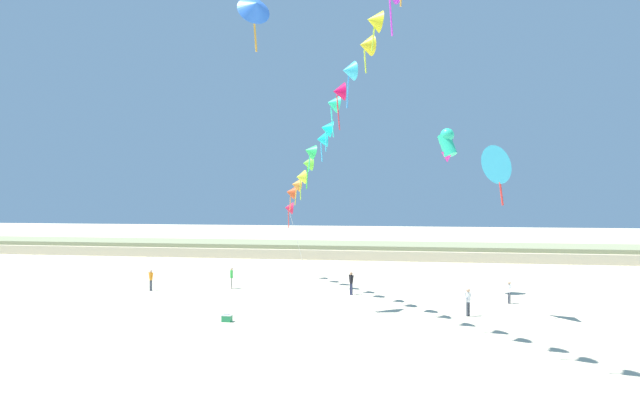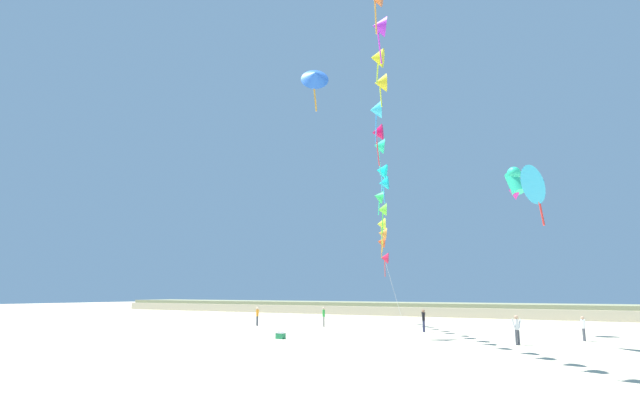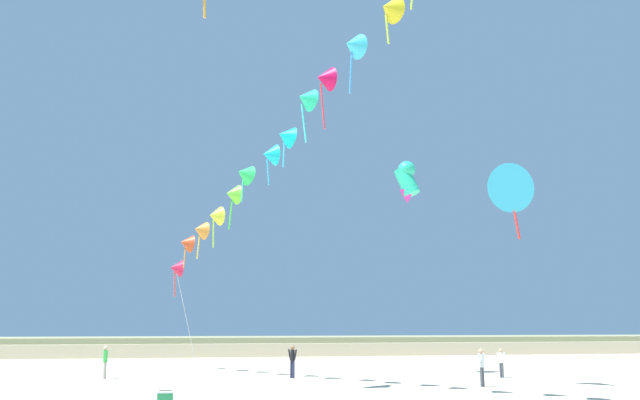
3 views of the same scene
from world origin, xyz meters
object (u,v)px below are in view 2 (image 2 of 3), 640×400
object	(u,v)px
person_mid_center	(257,315)
person_far_right	(583,327)
person_far_left	(424,319)
person_near_right	(517,328)
person_near_left	(324,315)
large_kite_mid_trail	(515,182)
large_kite_low_lead	(538,183)
beach_cooler	(281,336)
large_kite_high_solo	(315,76)

from	to	relation	value
person_mid_center	person_far_right	distance (m)	26.70
person_mid_center	person_far_left	xyz separation A→B (m)	(15.60, 0.82, 0.02)
person_far_right	person_near_right	bearing A→B (deg)	-124.07
person_far_right	person_far_left	bearing A→B (deg)	171.34
person_far_left	person_near_left	bearing A→B (deg)	172.58
person_near_left	person_far_left	world-z (taller)	person_far_left
person_near_right	large_kite_mid_trail	bearing A→B (deg)	96.11
person_mid_center	large_kite_low_lead	distance (m)	27.39
person_mid_center	person_far_left	size ratio (longest dim) A/B	0.98
person_near_left	person_near_right	world-z (taller)	same
large_kite_mid_trail	beach_cooler	world-z (taller)	large_kite_mid_trail
person_near_left	person_mid_center	bearing A→B (deg)	-160.31
person_far_left	large_kite_mid_trail	xyz separation A→B (m)	(7.09, 1.57, 10.33)
person_far_right	large_kite_mid_trail	distance (m)	11.64
person_near_left	large_kite_low_lead	xyz separation A→B (m)	(19.54, -8.04, 8.38)
person_far_left	large_kite_mid_trail	size ratio (longest dim) A/B	0.67
person_near_left	person_near_right	size ratio (longest dim) A/B	1.00
person_mid_center	beach_cooler	world-z (taller)	person_mid_center
person_mid_center	person_far_right	world-z (taller)	person_mid_center
person_mid_center	person_far_right	size ratio (longest dim) A/B	1.09
person_far_right	beach_cooler	distance (m)	19.31
person_far_left	person_mid_center	bearing A→B (deg)	-176.97
person_far_left	large_kite_high_solo	bearing A→B (deg)	-124.83
person_mid_center	person_far_left	world-z (taller)	person_far_left
person_near_right	large_kite_mid_trail	world-z (taller)	large_kite_mid_trail
person_near_right	large_kite_high_solo	size ratio (longest dim) A/B	0.43
person_far_left	large_kite_mid_trail	bearing A→B (deg)	12.44
person_far_left	large_kite_low_lead	size ratio (longest dim) A/B	0.45
person_mid_center	beach_cooler	size ratio (longest dim) A/B	2.91
person_near_right	large_kite_low_lead	world-z (taller)	large_kite_low_lead
person_far_right	large_kite_high_solo	world-z (taller)	large_kite_high_solo
person_near_left	person_near_right	xyz separation A→B (m)	(17.69, -7.62, 0.00)
person_near_right	large_kite_high_solo	xyz separation A→B (m)	(-13.20, -1.21, 18.34)
person_near_right	large_kite_high_solo	bearing A→B (deg)	-174.77
person_far_right	large_kite_mid_trail	xyz separation A→B (m)	(-4.00, 3.26, 10.44)
person_near_left	person_far_right	distance (m)	21.05
person_far_left	large_kite_low_lead	world-z (taller)	large_kite_low_lead
person_far_left	person_far_right	world-z (taller)	person_far_left
person_near_left	large_kite_high_solo	size ratio (longest dim) A/B	0.43
person_mid_center	large_kite_high_solo	xyz separation A→B (m)	(10.34, -6.73, 18.36)
person_mid_center	beach_cooler	xyz separation A→B (m)	(9.41, -9.47, -0.76)
large_kite_high_solo	person_mid_center	bearing A→B (deg)	146.94
large_kite_high_solo	large_kite_low_lead	bearing A→B (deg)	3.00
person_near_left	beach_cooler	bearing A→B (deg)	-72.86
person_far_right	large_kite_mid_trail	world-z (taller)	large_kite_mid_trail
large_kite_high_solo	large_kite_mid_trail	bearing A→B (deg)	36.44
person_mid_center	large_kite_high_solo	size ratio (longest dim) A/B	0.43
large_kite_low_lead	large_kite_high_solo	distance (m)	18.06
person_far_left	beach_cooler	world-z (taller)	person_far_left
large_kite_mid_trail	beach_cooler	distance (m)	20.99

